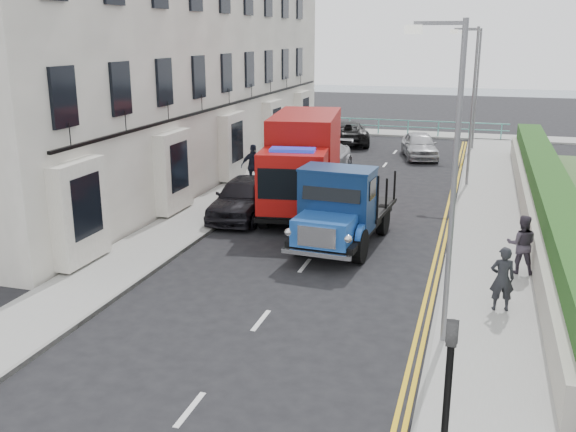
{
  "coord_description": "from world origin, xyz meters",
  "views": [
    {
      "loc": [
        4.76,
        -15.45,
        6.7
      ],
      "look_at": [
        -0.63,
        2.35,
        1.4
      ],
      "focal_mm": 40.0,
      "sensor_mm": 36.0,
      "label": 1
    }
  ],
  "objects_px": {
    "lamp_mid": "(470,98)",
    "bedford_lorry": "(339,213)",
    "lamp_near": "(449,169)",
    "lamp_far": "(475,82)",
    "parked_car_front": "(244,197)",
    "red_lorry": "(303,160)",
    "pedestrian_east_near": "(502,279)"
  },
  "relations": [
    {
      "from": "lamp_near",
      "to": "parked_car_front",
      "type": "relative_size",
      "value": 1.54
    },
    {
      "from": "bedford_lorry",
      "to": "lamp_mid",
      "type": "bearing_deg",
      "value": 74.99
    },
    {
      "from": "lamp_far",
      "to": "red_lorry",
      "type": "bearing_deg",
      "value": -110.82
    },
    {
      "from": "bedford_lorry",
      "to": "pedestrian_east_near",
      "type": "bearing_deg",
      "value": -32.68
    },
    {
      "from": "bedford_lorry",
      "to": "parked_car_front",
      "type": "xyz_separation_m",
      "value": [
        -4.23,
        2.69,
        -0.45
      ]
    },
    {
      "from": "bedford_lorry",
      "to": "red_lorry",
      "type": "relative_size",
      "value": 0.8
    },
    {
      "from": "lamp_near",
      "to": "lamp_mid",
      "type": "distance_m",
      "value": 16.0
    },
    {
      "from": "lamp_near",
      "to": "red_lorry",
      "type": "relative_size",
      "value": 0.96
    },
    {
      "from": "red_lorry",
      "to": "lamp_mid",
      "type": "bearing_deg",
      "value": 35.63
    },
    {
      "from": "lamp_near",
      "to": "lamp_far",
      "type": "height_order",
      "value": "same"
    },
    {
      "from": "lamp_far",
      "to": "parked_car_front",
      "type": "distance_m",
      "value": 19.48
    },
    {
      "from": "lamp_far",
      "to": "red_lorry",
      "type": "height_order",
      "value": "lamp_far"
    },
    {
      "from": "lamp_far",
      "to": "red_lorry",
      "type": "xyz_separation_m",
      "value": [
        -5.99,
        -15.74,
        -2.04
      ]
    },
    {
      "from": "bedford_lorry",
      "to": "parked_car_front",
      "type": "distance_m",
      "value": 5.03
    },
    {
      "from": "lamp_far",
      "to": "pedestrian_east_near",
      "type": "distance_m",
      "value": 24.16
    },
    {
      "from": "lamp_near",
      "to": "lamp_mid",
      "type": "relative_size",
      "value": 1.0
    },
    {
      "from": "lamp_mid",
      "to": "bedford_lorry",
      "type": "bearing_deg",
      "value": -109.07
    },
    {
      "from": "lamp_mid",
      "to": "bedford_lorry",
      "type": "xyz_separation_m",
      "value": [
        -3.55,
        -10.27,
        -2.77
      ]
    },
    {
      "from": "lamp_near",
      "to": "parked_car_front",
      "type": "xyz_separation_m",
      "value": [
        -7.78,
        8.43,
        -3.22
      ]
    },
    {
      "from": "red_lorry",
      "to": "pedestrian_east_near",
      "type": "height_order",
      "value": "red_lorry"
    },
    {
      "from": "bedford_lorry",
      "to": "parked_car_front",
      "type": "relative_size",
      "value": 1.27
    },
    {
      "from": "lamp_far",
      "to": "parked_car_front",
      "type": "bearing_deg",
      "value": -113.87
    },
    {
      "from": "lamp_mid",
      "to": "bedford_lorry",
      "type": "relative_size",
      "value": 1.21
    },
    {
      "from": "lamp_near",
      "to": "bedford_lorry",
      "type": "distance_m",
      "value": 7.29
    },
    {
      "from": "red_lorry",
      "to": "parked_car_front",
      "type": "distance_m",
      "value": 2.82
    },
    {
      "from": "lamp_near",
      "to": "red_lorry",
      "type": "height_order",
      "value": "lamp_near"
    },
    {
      "from": "parked_car_front",
      "to": "pedestrian_east_near",
      "type": "distance_m",
      "value": 11.13
    },
    {
      "from": "lamp_mid",
      "to": "red_lorry",
      "type": "distance_m",
      "value": 8.54
    },
    {
      "from": "bedford_lorry",
      "to": "parked_car_front",
      "type": "height_order",
      "value": "bedford_lorry"
    },
    {
      "from": "lamp_near",
      "to": "pedestrian_east_near",
      "type": "bearing_deg",
      "value": 56.79
    },
    {
      "from": "lamp_far",
      "to": "pedestrian_east_near",
      "type": "xyz_separation_m",
      "value": [
        1.36,
        -23.93,
        -3.06
      ]
    },
    {
      "from": "lamp_far",
      "to": "bedford_lorry",
      "type": "bearing_deg",
      "value": -99.93
    }
  ]
}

